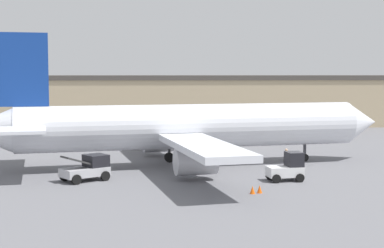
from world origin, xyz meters
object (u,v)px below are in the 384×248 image
object	(u,v)px
ground_crew_worker	(286,159)
safety_cone_far	(252,190)
belt_loader_truck	(88,168)
airplane	(182,127)
safety_cone_near	(260,189)
baggage_tug	(288,168)

from	to	relation	value
ground_crew_worker	safety_cone_far	size ratio (longest dim) A/B	3.34
belt_loader_truck	airplane	bearing A→B (deg)	5.42
belt_loader_truck	safety_cone_near	world-z (taller)	belt_loader_truck
airplane	belt_loader_truck	bearing A→B (deg)	-150.12
baggage_tug	safety_cone_far	bearing A→B (deg)	-133.72
ground_crew_worker	safety_cone_near	world-z (taller)	ground_crew_worker
safety_cone_near	airplane	bearing A→B (deg)	110.40
airplane	safety_cone_near	xyz separation A→B (m)	(4.51, -12.13, -3.18)
airplane	baggage_tug	distance (m)	11.10
belt_loader_truck	baggage_tug	bearing A→B (deg)	-39.47
airplane	ground_crew_worker	world-z (taller)	airplane
safety_cone_far	belt_loader_truck	bearing A→B (deg)	152.52
airplane	ground_crew_worker	distance (m)	9.46
belt_loader_truck	ground_crew_worker	bearing A→B (deg)	-22.07
airplane	baggage_tug	bearing A→B (deg)	-55.26
baggage_tug	safety_cone_near	world-z (taller)	baggage_tug
baggage_tug	belt_loader_truck	xyz separation A→B (m)	(-15.21, 1.41, -0.02)
ground_crew_worker	safety_cone_far	xyz separation A→B (m)	(-4.71, -9.53, -0.70)
safety_cone_near	belt_loader_truck	bearing A→B (deg)	154.41
airplane	safety_cone_near	bearing A→B (deg)	-79.30
airplane	ground_crew_worker	bearing A→B (deg)	-27.67
airplane	ground_crew_worker	xyz separation A→B (m)	(8.68, -2.82, -2.48)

